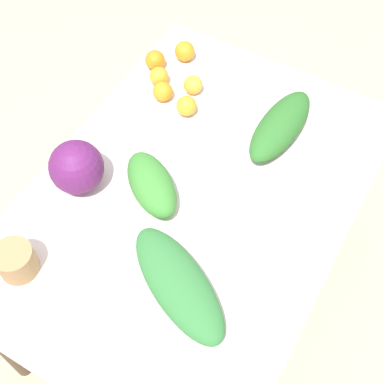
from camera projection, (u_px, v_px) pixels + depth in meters
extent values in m
plane|color=#C6B289|center=(192.00, 291.00, 2.29)|extent=(8.00, 8.00, 0.00)
cube|color=silver|center=(192.00, 198.00, 1.67)|extent=(1.34, 0.93, 0.03)
cylinder|color=brown|center=(181.00, 107.00, 2.39)|extent=(0.06, 0.06, 0.72)
cylinder|color=brown|center=(354.00, 181.00, 2.16)|extent=(0.06, 0.06, 0.72)
sphere|color=#601E5B|center=(76.00, 167.00, 1.62)|extent=(0.17, 0.17, 0.17)
cylinder|color=#A87F51|center=(16.00, 261.00, 1.48)|extent=(0.11, 0.11, 0.09)
ellipsoid|color=#337538|center=(178.00, 284.00, 1.45)|extent=(0.32, 0.42, 0.08)
ellipsoid|color=#3D8433|center=(151.00, 184.00, 1.62)|extent=(0.25, 0.28, 0.10)
ellipsoid|color=#2D6B28|center=(280.00, 126.00, 1.75)|extent=(0.35, 0.15, 0.10)
sphere|color=orange|center=(185.00, 51.00, 1.97)|extent=(0.07, 0.07, 0.07)
sphere|color=orange|center=(155.00, 60.00, 1.94)|extent=(0.07, 0.07, 0.07)
sphere|color=orange|center=(159.00, 76.00, 1.90)|extent=(0.07, 0.07, 0.07)
sphere|color=#F9A833|center=(193.00, 85.00, 1.88)|extent=(0.07, 0.07, 0.07)
sphere|color=orange|center=(163.00, 91.00, 1.86)|extent=(0.07, 0.07, 0.07)
sphere|color=orange|center=(186.00, 106.00, 1.82)|extent=(0.07, 0.07, 0.07)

